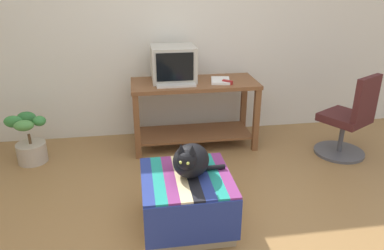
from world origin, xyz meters
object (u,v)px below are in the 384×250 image
object	(u,v)px
potted_plant	(30,142)
cat	(191,160)
keyboard	(176,85)
tv_monitor	(173,64)
ottoman_with_blanket	(187,201)
book	(220,81)
office_chair	(349,122)
stapler	(227,82)
desk	(194,103)

from	to	relation	value
potted_plant	cat	bearing A→B (deg)	-40.93
keyboard	potted_plant	size ratio (longest dim) A/B	0.78
tv_monitor	ottoman_with_blanket	xyz separation A→B (m)	(-0.07, -1.51, -0.70)
tv_monitor	cat	bearing A→B (deg)	-91.35
tv_monitor	book	bearing A→B (deg)	-14.64
tv_monitor	keyboard	size ratio (longest dim) A/B	1.15
office_chair	book	bearing A→B (deg)	-50.32
tv_monitor	potted_plant	distance (m)	1.67
keyboard	ottoman_with_blanket	xyz separation A→B (m)	(-0.08, -1.30, -0.53)
ottoman_with_blanket	stapler	world-z (taller)	stapler
book	cat	bearing A→B (deg)	-100.20
book	potted_plant	size ratio (longest dim) A/B	0.51
desk	potted_plant	world-z (taller)	desk
potted_plant	tv_monitor	bearing A→B (deg)	8.96
potted_plant	stapler	size ratio (longest dim) A/B	4.65
stapler	tv_monitor	bearing A→B (deg)	109.72
keyboard	office_chair	bearing A→B (deg)	-13.07
keyboard	office_chair	world-z (taller)	office_chair
tv_monitor	keyboard	bearing A→B (deg)	-88.22
ottoman_with_blanket	office_chair	bearing A→B (deg)	26.42
desk	book	world-z (taller)	book
ottoman_with_blanket	office_chair	distance (m)	2.04
desk	keyboard	size ratio (longest dim) A/B	3.35
book	office_chair	size ratio (longest dim) A/B	0.29
book	stapler	xyz separation A→B (m)	(0.05, -0.10, 0.01)
book	tv_monitor	bearing A→B (deg)	176.08
desk	cat	distance (m)	1.44
ottoman_with_blanket	potted_plant	bearing A→B (deg)	138.24
book	office_chair	distance (m)	1.40
ottoman_with_blanket	office_chair	size ratio (longest dim) A/B	0.77
keyboard	stapler	size ratio (longest dim) A/B	3.64
office_chair	keyboard	bearing A→B (deg)	-42.36
keyboard	cat	size ratio (longest dim) A/B	0.89
ottoman_with_blanket	cat	distance (m)	0.34
desk	cat	size ratio (longest dim) A/B	2.99
book	stapler	world-z (taller)	stapler
office_chair	cat	bearing A→B (deg)	-3.17
tv_monitor	ottoman_with_blanket	world-z (taller)	tv_monitor
potted_plant	book	bearing A→B (deg)	3.08
tv_monitor	cat	distance (m)	1.54
ottoman_with_blanket	tv_monitor	bearing A→B (deg)	87.24
ottoman_with_blanket	keyboard	bearing A→B (deg)	86.53
keyboard	book	xyz separation A→B (m)	(0.48, 0.08, 0.00)
office_chair	stapler	distance (m)	1.32
tv_monitor	potted_plant	world-z (taller)	tv_monitor
book	office_chair	world-z (taller)	office_chair
cat	tv_monitor	bearing A→B (deg)	111.66
tv_monitor	cat	xyz separation A→B (m)	(-0.04, -1.50, -0.36)
potted_plant	office_chair	size ratio (longest dim) A/B	0.58
office_chair	stapler	size ratio (longest dim) A/B	8.09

